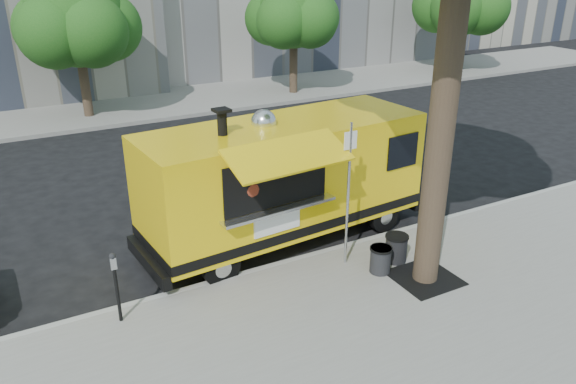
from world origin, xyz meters
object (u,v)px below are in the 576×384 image
(parking_meter, at_px, (115,279))
(food_truck, at_px, (284,178))
(far_tree_c, at_px, (294,11))
(trash_bin_right, at_px, (396,247))
(trash_bin_left, at_px, (380,259))
(sign_post, at_px, (348,187))
(far_tree_b, at_px, (75,18))

(parking_meter, bearing_deg, food_truck, 20.64)
(far_tree_c, bearing_deg, trash_bin_right, -110.87)
(far_tree_c, xyz_separation_m, trash_bin_left, (-6.03, -14.58, -3.28))
(parking_meter, bearing_deg, trash_bin_left, -9.48)
(parking_meter, bearing_deg, far_tree_c, 51.34)
(food_truck, bearing_deg, trash_bin_left, -73.15)
(sign_post, bearing_deg, food_truck, 106.84)
(food_truck, bearing_deg, far_tree_b, 94.31)
(far_tree_b, xyz_separation_m, trash_bin_left, (2.97, -14.88, -3.39))
(sign_post, distance_m, trash_bin_right, 1.74)
(far_tree_b, height_order, far_tree_c, far_tree_b)
(trash_bin_left, bearing_deg, food_truck, 111.75)
(far_tree_c, xyz_separation_m, parking_meter, (-11.00, -13.75, -2.74))
(food_truck, xyz_separation_m, trash_bin_left, (0.94, -2.35, -1.09))
(far_tree_c, xyz_separation_m, food_truck, (-6.97, -12.23, -2.19))
(far_tree_c, bearing_deg, far_tree_b, 178.09)
(parking_meter, bearing_deg, trash_bin_right, -6.52)
(far_tree_c, bearing_deg, parking_meter, -128.66)
(sign_post, xyz_separation_m, parking_meter, (-4.55, 0.20, -0.87))
(sign_post, bearing_deg, trash_bin_right, -24.00)
(trash_bin_right, bearing_deg, far_tree_b, 103.47)
(far_tree_b, xyz_separation_m, sign_post, (2.55, -14.25, -1.98))
(parking_meter, xyz_separation_m, trash_bin_right, (5.52, -0.63, -0.52))
(sign_post, relative_size, food_truck, 0.44)
(sign_post, distance_m, trash_bin_left, 1.60)
(sign_post, relative_size, trash_bin_left, 5.52)
(food_truck, relative_size, trash_bin_right, 11.56)
(far_tree_b, xyz_separation_m, far_tree_c, (9.00, -0.30, -0.12))
(sign_post, relative_size, parking_meter, 2.25)
(food_truck, height_order, trash_bin_right, food_truck)
(sign_post, relative_size, trash_bin_right, 5.13)
(far_tree_c, bearing_deg, food_truck, -119.67)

